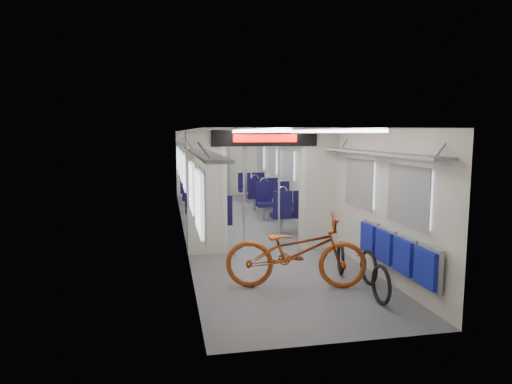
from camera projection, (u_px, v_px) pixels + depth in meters
carriage at (248, 166)px, 10.30m from camera, size 12.00×12.02×2.31m
bicycle at (296, 251)px, 6.62m from camera, size 2.16×1.16×1.08m
flip_bench at (395, 251)px, 6.46m from camera, size 0.12×2.14×0.55m
bike_hoop_a at (381, 286)px, 5.99m from camera, size 0.06×0.53×0.53m
bike_hoop_b at (369, 269)px, 6.78m from camera, size 0.06×0.53×0.53m
bike_hoop_c at (341, 259)px, 7.27m from camera, size 0.17×0.54×0.54m
seat_bay_near_left at (207, 210)px, 10.27m from camera, size 0.89×1.98×1.07m
seat_bay_near_right at (282, 204)px, 11.10m from camera, size 0.90×2.02×1.08m
seat_bay_far_left at (196, 190)px, 13.74m from camera, size 0.89×1.96×1.06m
seat_bay_far_right at (257, 189)px, 14.12m from camera, size 0.88×1.93×1.06m
stanchion_near_left at (244, 188)px, 9.13m from camera, size 0.04×0.04×2.30m
stanchion_near_right at (279, 188)px, 9.11m from camera, size 0.04×0.04×2.30m
stanchion_far_left at (220, 174)px, 12.22m from camera, size 0.04×0.04×2.30m
stanchion_far_right at (246, 174)px, 12.27m from camera, size 0.05×0.05×2.30m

